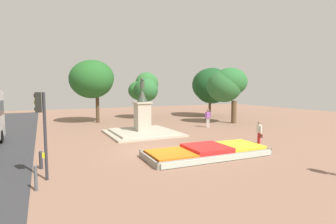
{
  "coord_description": "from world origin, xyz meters",
  "views": [
    {
      "loc": [
        -6.2,
        -14.11,
        3.77
      ],
      "look_at": [
        1.63,
        2.08,
        2.13
      ],
      "focal_mm": 28.0,
      "sensor_mm": 36.0,
      "label": 1
    }
  ],
  "objects_px": {
    "flower_planter": "(208,152)",
    "pedestrian_with_handbag": "(259,131)",
    "statue_monument": "(142,125)",
    "pedestrian_near_planter": "(208,117)",
    "traffic_light_near_crossing": "(42,120)",
    "kerb_bollard_south": "(36,177)",
    "kerb_bollard_mid_a": "(41,159)"
  },
  "relations": [
    {
      "from": "flower_planter",
      "to": "pedestrian_with_handbag",
      "type": "bearing_deg",
      "value": 13.63
    },
    {
      "from": "flower_planter",
      "to": "statue_monument",
      "type": "xyz_separation_m",
      "value": [
        -0.88,
        8.19,
        0.49
      ]
    },
    {
      "from": "flower_planter",
      "to": "pedestrian_near_planter",
      "type": "bearing_deg",
      "value": 55.76
    },
    {
      "from": "traffic_light_near_crossing",
      "to": "pedestrian_near_planter",
      "type": "height_order",
      "value": "traffic_light_near_crossing"
    },
    {
      "from": "pedestrian_near_planter",
      "to": "traffic_light_near_crossing",
      "type": "bearing_deg",
      "value": -147.32
    },
    {
      "from": "flower_planter",
      "to": "pedestrian_near_planter",
      "type": "xyz_separation_m",
      "value": [
        6.04,
        8.87,
        0.81
      ]
    },
    {
      "from": "flower_planter",
      "to": "statue_monument",
      "type": "bearing_deg",
      "value": 96.12
    },
    {
      "from": "statue_monument",
      "to": "kerb_bollard_south",
      "type": "height_order",
      "value": "statue_monument"
    },
    {
      "from": "pedestrian_near_planter",
      "to": "kerb_bollard_south",
      "type": "bearing_deg",
      "value": -144.87
    },
    {
      "from": "kerb_bollard_south",
      "to": "kerb_bollard_mid_a",
      "type": "distance_m",
      "value": 2.86
    },
    {
      "from": "traffic_light_near_crossing",
      "to": "kerb_bollard_south",
      "type": "bearing_deg",
      "value": -104.29
    },
    {
      "from": "traffic_light_near_crossing",
      "to": "pedestrian_with_handbag",
      "type": "distance_m",
      "value": 13.47
    },
    {
      "from": "kerb_bollard_south",
      "to": "traffic_light_near_crossing",
      "type": "bearing_deg",
      "value": 75.71
    },
    {
      "from": "pedestrian_with_handbag",
      "to": "kerb_bollard_mid_a",
      "type": "bearing_deg",
      "value": 179.01
    },
    {
      "from": "kerb_bollard_mid_a",
      "to": "flower_planter",
      "type": "bearing_deg",
      "value": -9.71
    },
    {
      "from": "statue_monument",
      "to": "pedestrian_near_planter",
      "type": "distance_m",
      "value": 6.95
    },
    {
      "from": "flower_planter",
      "to": "kerb_bollard_mid_a",
      "type": "relative_size",
      "value": 8.31
    },
    {
      "from": "traffic_light_near_crossing",
      "to": "kerb_bollard_south",
      "type": "xyz_separation_m",
      "value": [
        -0.28,
        -1.09,
        -1.98
      ]
    },
    {
      "from": "traffic_light_near_crossing",
      "to": "statue_monument",
      "type": "bearing_deg",
      "value": 48.93
    },
    {
      "from": "pedestrian_with_handbag",
      "to": "pedestrian_near_planter",
      "type": "distance_m",
      "value": 7.73
    },
    {
      "from": "pedestrian_with_handbag",
      "to": "kerb_bollard_south",
      "type": "xyz_separation_m",
      "value": [
        -13.56,
        -2.62,
        -0.35
      ]
    },
    {
      "from": "kerb_bollard_mid_a",
      "to": "pedestrian_near_planter",
      "type": "bearing_deg",
      "value": 27.21
    },
    {
      "from": "flower_planter",
      "to": "traffic_light_near_crossing",
      "type": "relative_size",
      "value": 1.97
    },
    {
      "from": "kerb_bollard_south",
      "to": "kerb_bollard_mid_a",
      "type": "relative_size",
      "value": 1.14
    },
    {
      "from": "traffic_light_near_crossing",
      "to": "pedestrian_near_planter",
      "type": "distance_m",
      "value": 17.09
    },
    {
      "from": "flower_planter",
      "to": "kerb_bollard_south",
      "type": "bearing_deg",
      "value": -170.64
    },
    {
      "from": "flower_planter",
      "to": "pedestrian_with_handbag",
      "type": "relative_size",
      "value": 4.62
    },
    {
      "from": "pedestrian_near_planter",
      "to": "kerb_bollard_mid_a",
      "type": "distance_m",
      "value": 16.25
    },
    {
      "from": "statue_monument",
      "to": "kerb_bollard_mid_a",
      "type": "distance_m",
      "value": 10.12
    },
    {
      "from": "pedestrian_with_handbag",
      "to": "pedestrian_near_planter",
      "type": "bearing_deg",
      "value": 82.18
    },
    {
      "from": "pedestrian_with_handbag",
      "to": "kerb_bollard_south",
      "type": "bearing_deg",
      "value": -169.05
    },
    {
      "from": "statue_monument",
      "to": "traffic_light_near_crossing",
      "type": "distance_m",
      "value": 11.44
    }
  ]
}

